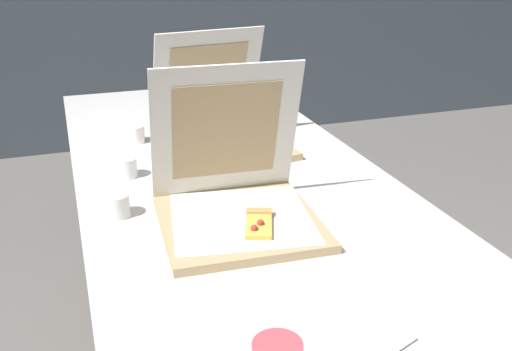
% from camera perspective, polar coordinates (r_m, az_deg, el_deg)
% --- Properties ---
extents(table, '(0.88, 2.18, 0.73)m').
position_cam_1_polar(table, '(1.71, -2.40, -1.37)').
color(table, silver).
rests_on(table, ground).
extents(pizza_box_front, '(0.39, 0.39, 0.38)m').
position_cam_1_polar(pizza_box_front, '(1.40, -1.90, -2.58)').
color(pizza_box_front, tan).
rests_on(pizza_box_front, table).
extents(pizza_box_middle, '(0.42, 0.42, 0.38)m').
position_cam_1_polar(pizza_box_middle, '(1.89, -3.53, 4.23)').
color(pizza_box_middle, tan).
rests_on(pizza_box_middle, table).
extents(cup_white_mid, '(0.06, 0.06, 0.06)m').
position_cam_1_polar(cup_white_mid, '(1.71, -12.60, 0.78)').
color(cup_white_mid, white).
rests_on(cup_white_mid, table).
extents(cup_white_near_center, '(0.06, 0.06, 0.06)m').
position_cam_1_polar(cup_white_near_center, '(1.48, -13.46, -2.88)').
color(cup_white_near_center, white).
rests_on(cup_white_near_center, table).
extents(cup_white_far, '(0.06, 0.06, 0.06)m').
position_cam_1_polar(cup_white_far, '(2.00, -11.76, 4.00)').
color(cup_white_far, white).
rests_on(cup_white_far, table).
extents(napkin_pile, '(0.17, 0.17, 0.01)m').
position_cam_1_polar(napkin_pile, '(1.07, 10.25, -15.09)').
color(napkin_pile, white).
rests_on(napkin_pile, table).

